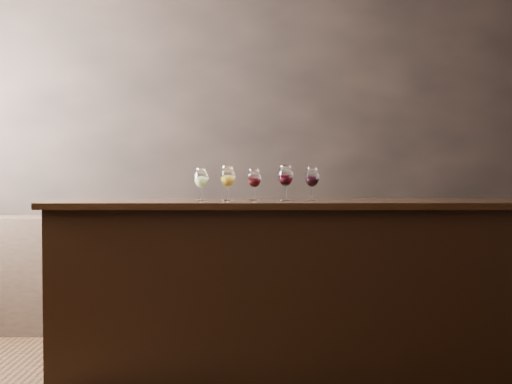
{
  "coord_description": "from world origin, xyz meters",
  "views": [
    {
      "loc": [
        0.26,
        -3.26,
        1.23
      ],
      "look_at": [
        0.24,
        1.0,
        1.08
      ],
      "focal_mm": 50.0,
      "sensor_mm": 36.0,
      "label": 1
    }
  ],
  "objects_px": {
    "bar_counter": "(293,289)",
    "glass_white": "(201,179)",
    "glass_red_c": "(312,178)",
    "glass_amber": "(228,177)",
    "glass_red_b": "(286,176)",
    "back_bar_shelf": "(143,274)",
    "glass_red_a": "(254,179)"
  },
  "relations": [
    {
      "from": "bar_counter",
      "to": "glass_white",
      "type": "distance_m",
      "value": 0.86
    },
    {
      "from": "glass_white",
      "to": "glass_red_c",
      "type": "relative_size",
      "value": 0.97
    },
    {
      "from": "glass_white",
      "to": "glass_amber",
      "type": "bearing_deg",
      "value": 0.59
    },
    {
      "from": "glass_red_b",
      "to": "glass_amber",
      "type": "bearing_deg",
      "value": 178.76
    },
    {
      "from": "back_bar_shelf",
      "to": "glass_red_a",
      "type": "xyz_separation_m",
      "value": [
        0.84,
        -0.99,
        0.73
      ]
    },
    {
      "from": "back_bar_shelf",
      "to": "glass_red_b",
      "type": "xyz_separation_m",
      "value": [
        1.03,
        -1.04,
        0.74
      ]
    },
    {
      "from": "glass_amber",
      "to": "glass_red_a",
      "type": "xyz_separation_m",
      "value": [
        0.16,
        0.04,
        -0.01
      ]
    },
    {
      "from": "glass_red_c",
      "to": "glass_red_a",
      "type": "bearing_deg",
      "value": 179.65
    },
    {
      "from": "back_bar_shelf",
      "to": "glass_white",
      "type": "distance_m",
      "value": 1.37
    },
    {
      "from": "glass_red_b",
      "to": "bar_counter",
      "type": "bearing_deg",
      "value": 16.06
    },
    {
      "from": "back_bar_shelf",
      "to": "glass_red_c",
      "type": "xyz_separation_m",
      "value": [
        1.19,
        -0.99,
        0.73
      ]
    },
    {
      "from": "back_bar_shelf",
      "to": "glass_red_c",
      "type": "relative_size",
      "value": 11.96
    },
    {
      "from": "glass_white",
      "to": "glass_red_c",
      "type": "height_order",
      "value": "glass_red_c"
    },
    {
      "from": "bar_counter",
      "to": "glass_red_c",
      "type": "distance_m",
      "value": 0.68
    },
    {
      "from": "glass_red_a",
      "to": "glass_red_c",
      "type": "relative_size",
      "value": 0.95
    },
    {
      "from": "glass_red_a",
      "to": "glass_red_c",
      "type": "xyz_separation_m",
      "value": [
        0.35,
        -0.0,
        0.01
      ]
    },
    {
      "from": "back_bar_shelf",
      "to": "glass_amber",
      "type": "bearing_deg",
      "value": -56.63
    },
    {
      "from": "glass_amber",
      "to": "glass_red_c",
      "type": "height_order",
      "value": "glass_amber"
    },
    {
      "from": "bar_counter",
      "to": "glass_red_c",
      "type": "relative_size",
      "value": 14.21
    },
    {
      "from": "glass_red_a",
      "to": "glass_red_c",
      "type": "height_order",
      "value": "glass_red_c"
    },
    {
      "from": "glass_white",
      "to": "glass_amber",
      "type": "relative_size",
      "value": 0.95
    },
    {
      "from": "back_bar_shelf",
      "to": "glass_white",
      "type": "height_order",
      "value": "glass_white"
    },
    {
      "from": "glass_amber",
      "to": "glass_red_c",
      "type": "bearing_deg",
      "value": 4.72
    },
    {
      "from": "glass_red_b",
      "to": "glass_red_c",
      "type": "height_order",
      "value": "glass_red_b"
    },
    {
      "from": "glass_red_a",
      "to": "glass_red_b",
      "type": "distance_m",
      "value": 0.2
    },
    {
      "from": "glass_red_a",
      "to": "glass_amber",
      "type": "bearing_deg",
      "value": -164.51
    },
    {
      "from": "bar_counter",
      "to": "glass_red_a",
      "type": "xyz_separation_m",
      "value": [
        -0.23,
        0.04,
        0.66
      ]
    },
    {
      "from": "back_bar_shelf",
      "to": "glass_amber",
      "type": "distance_m",
      "value": 1.44
    },
    {
      "from": "glass_white",
      "to": "glass_red_a",
      "type": "distance_m",
      "value": 0.32
    },
    {
      "from": "glass_white",
      "to": "glass_red_a",
      "type": "relative_size",
      "value": 1.02
    },
    {
      "from": "glass_red_a",
      "to": "bar_counter",
      "type": "bearing_deg",
      "value": -9.46
    },
    {
      "from": "bar_counter",
      "to": "back_bar_shelf",
      "type": "height_order",
      "value": "bar_counter"
    }
  ]
}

